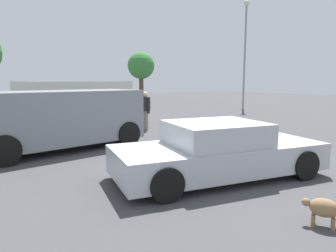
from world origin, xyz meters
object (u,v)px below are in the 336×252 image
at_px(dog, 329,208).
at_px(van_white, 78,101).
at_px(suv_dark, 61,118).
at_px(pedestrian, 145,107).
at_px(sedan_foreground, 218,152).
at_px(light_post_near, 245,38).

distance_m(dog, van_white, 12.39).
bearing_deg(suv_dark, pedestrian, -162.12).
xyz_separation_m(sedan_foreground, light_post_near, (12.81, 10.85, 4.57)).
bearing_deg(dog, pedestrian, 137.81).
distance_m(suv_dark, pedestrian, 4.50).
distance_m(dog, light_post_near, 19.44).
height_order(sedan_foreground, dog, sedan_foreground).
distance_m(sedan_foreground, van_white, 9.74).
bearing_deg(suv_dark, light_post_near, -164.61).
bearing_deg(light_post_near, sedan_foreground, -139.74).
xyz_separation_m(pedestrian, light_post_near, (10.82, 4.23, 4.16)).
height_order(sedan_foreground, pedestrian, pedestrian).
distance_m(sedan_foreground, light_post_near, 17.40).
bearing_deg(van_white, dog, 72.41).
relative_size(dog, pedestrian, 0.38).
distance_m(dog, suv_dark, 7.61).
bearing_deg(sedan_foreground, pedestrian, 84.81).
height_order(suv_dark, pedestrian, suv_dark).
height_order(pedestrian, light_post_near, light_post_near).
height_order(suv_dark, light_post_near, light_post_near).
xyz_separation_m(suv_dark, light_post_near, (14.91, 6.12, 4.14)).
xyz_separation_m(suv_dark, pedestrian, (4.08, 1.89, -0.02)).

